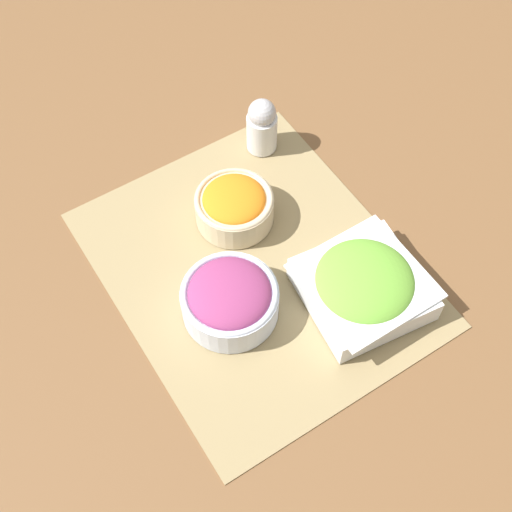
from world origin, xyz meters
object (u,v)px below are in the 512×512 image
pepper_shaker (262,125)px  onion_bowl (230,298)px  lettuce_bowl (363,285)px  carrot_bowl (234,205)px

pepper_shaker → onion_bowl: bearing=139.0°
onion_bowl → pepper_shaker: bearing=-41.0°
lettuce_bowl → pepper_shaker: bearing=-6.3°
lettuce_bowl → carrot_bowl: bearing=20.1°
lettuce_bowl → pepper_shaker: size_ratio=1.79×
onion_bowl → lettuce_bowl: onion_bowl is taller
onion_bowl → lettuce_bowl: size_ratio=0.77×
lettuce_bowl → pepper_shaker: pepper_shaker is taller
carrot_bowl → lettuce_bowl: 0.22m
onion_bowl → lettuce_bowl: bearing=-115.7°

